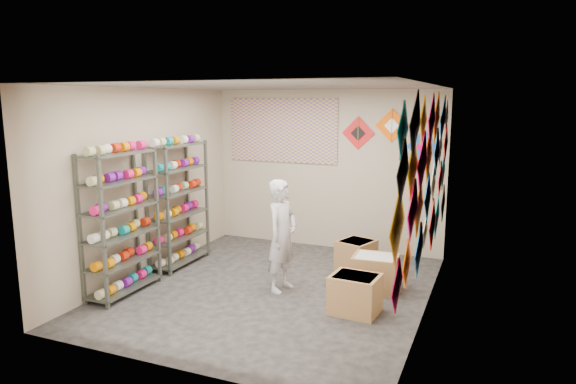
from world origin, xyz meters
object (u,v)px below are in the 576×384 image
at_px(carton_a, 355,294).
at_px(shelf_rack_back, 178,204).
at_px(shelf_rack_front, 121,223).
at_px(carton_b, 375,273).
at_px(shopkeeper, 282,236).
at_px(carton_c, 356,255).

bearing_deg(carton_a, shelf_rack_back, 170.03).
distance_m(shelf_rack_front, carton_b, 3.42).
xyz_separation_m(shelf_rack_back, carton_a, (3.01, -0.77, -0.72)).
height_order(shopkeeper, carton_a, shopkeeper).
relative_size(carton_a, carton_c, 1.10).
height_order(shelf_rack_back, carton_c, shelf_rack_back).
bearing_deg(shelf_rack_back, shelf_rack_front, -90.00).
bearing_deg(carton_a, shopkeeper, 166.22).
distance_m(shelf_rack_back, shopkeeper, 1.95).
distance_m(shopkeeper, carton_a, 1.28).
bearing_deg(carton_b, shopkeeper, -161.53).
bearing_deg(shopkeeper, shelf_rack_front, 124.62).
height_order(shelf_rack_back, carton_b, shelf_rack_back).
distance_m(shelf_rack_back, carton_c, 2.82).
bearing_deg(carton_c, shelf_rack_back, -144.29).
xyz_separation_m(shopkeeper, carton_b, (1.16, 0.46, -0.51)).
bearing_deg(carton_b, shelf_rack_back, 177.92).
xyz_separation_m(shelf_rack_back, carton_b, (3.06, 0.06, -0.71)).
bearing_deg(shopkeeper, shelf_rack_back, 87.34).
bearing_deg(shelf_rack_front, carton_b, 23.92).
height_order(shelf_rack_front, shelf_rack_back, same).
relative_size(shelf_rack_back, carton_a, 3.39).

